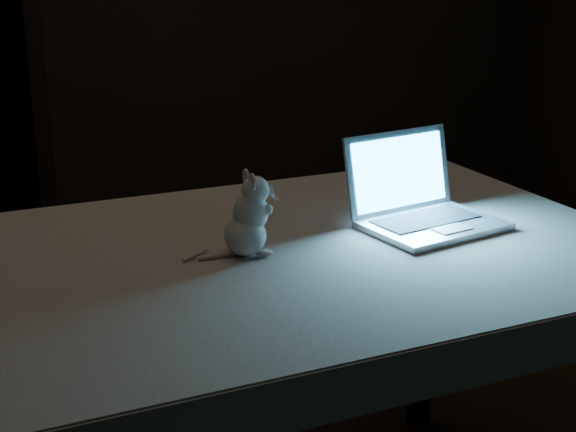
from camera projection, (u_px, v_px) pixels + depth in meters
name	position (u px, v px, depth m)	size (l,w,h in m)	color
table	(281.00, 411.00, 2.03)	(1.55, 1.00, 0.83)	black
tablecloth	(302.00, 266.00, 1.94)	(1.65, 1.10, 0.10)	beige
laptop	(436.00, 185.00, 2.01)	(0.32, 0.28, 0.22)	silver
plush_mouse	(245.00, 214.00, 1.84)	(0.14, 0.14, 0.19)	silver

